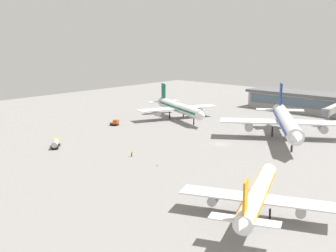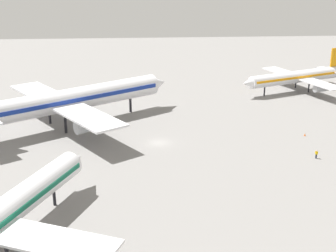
{
  "view_description": "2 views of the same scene",
  "coord_description": "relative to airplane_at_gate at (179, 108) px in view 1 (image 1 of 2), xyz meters",
  "views": [
    {
      "loc": [
        -82.4,
        116.59,
        35.67
      ],
      "look_at": [
        19.93,
        3.98,
        3.78
      ],
      "focal_mm": 47.46,
      "sensor_mm": 36.0,
      "label": 1
    },
    {
      "loc": [
        93.57,
        -4.5,
        36.68
      ],
      "look_at": [
        7.49,
        1.44,
        6.35
      ],
      "focal_mm": 50.63,
      "sensor_mm": 36.0,
      "label": 2
    }
  ],
  "objects": [
    {
      "name": "safety_cone_mid_apron",
      "position": [
        -26.93,
        -7.66,
        -4.59
      ],
      "size": [
        0.44,
        0.44,
        0.6
      ],
      "primitive_type": "cone",
      "color": "#EA590C",
      "rests_on": "ground"
    },
    {
      "name": "airplane_distant",
      "position": [
        -50.81,
        2.95,
        1.29
      ],
      "size": [
        41.02,
        48.64,
        16.99
      ],
      "rotation": [
        0.0,
        0.0,
        2.17
      ],
      "color": "white",
      "rests_on": "ground"
    },
    {
      "name": "ground",
      "position": [
        -38.27,
        23.13,
        -4.89
      ],
      "size": [
        288.0,
        288.0,
        0.0
      ],
      "primitive_type": "plane",
      "color": "gray"
    },
    {
      "name": "airplane_at_gate",
      "position": [
        0.0,
        0.0,
        0.0
      ],
      "size": [
        41.89,
        34.67,
        13.45
      ],
      "rotation": [
        0.0,
        0.0,
        2.73
      ],
      "color": "white",
      "rests_on": "ground"
    },
    {
      "name": "ground_crew_worker",
      "position": [
        -27.8,
        53.44,
        -4.04
      ],
      "size": [
        0.54,
        0.54,
        1.67
      ],
      "rotation": [
        0.0,
        0.0,
        5.48
      ],
      "color": "#1E2338",
      "rests_on": "ground"
    },
    {
      "name": "baggage_tug",
      "position": [
        9.99,
        26.95,
        -3.73
      ],
      "size": [
        3.68,
        3.19,
        2.3
      ],
      "rotation": [
        0.0,
        0.0,
        3.53
      ],
      "color": "black",
      "rests_on": "ground"
    },
    {
      "name": "fuel_truck",
      "position": [
        -2.35,
        62.58,
        -3.5
      ],
      "size": [
        5.94,
        5.64,
        2.5
      ],
      "rotation": [
        0.0,
        0.0,
        5.55
      ],
      "color": "black",
      "rests_on": "ground"
    },
    {
      "name": "jet_bridge",
      "position": [
        -50.54,
        -36.34,
        0.24
      ],
      "size": [
        5.0,
        19.81,
        6.74
      ],
      "rotation": [
        0.0,
        0.0,
        1.68
      ],
      "color": "#9E9993",
      "rests_on": "ground"
    },
    {
      "name": "safety_cone_near_gate",
      "position": [
        -40.12,
        55.48,
        -4.59
      ],
      "size": [
        0.44,
        0.44,
        0.6
      ],
      "primitive_type": "cone",
      "color": "#EA590C",
      "rests_on": "ground"
    },
    {
      "name": "airplane_taxiing",
      "position": [
        -77.73,
        65.97,
        -0.65
      ],
      "size": [
        30.19,
        36.55,
        11.66
      ],
      "rotation": [
        0.0,
        0.0,
        5.1
      ],
      "color": "white",
      "rests_on": "ground"
    },
    {
      "name": "terminal_building",
      "position": [
        -44.02,
        -54.81,
        -0.4
      ],
      "size": [
        82.21,
        16.55,
        8.8
      ],
      "color": "#9E9993",
      "rests_on": "ground"
    }
  ]
}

